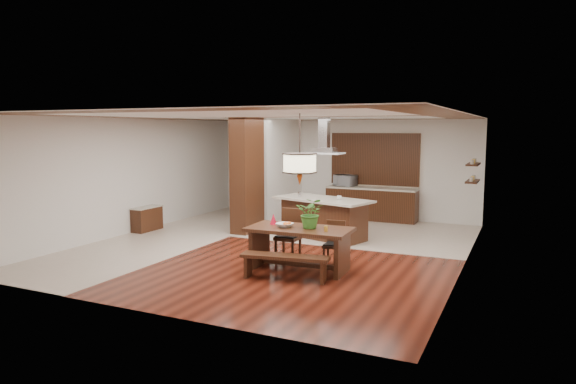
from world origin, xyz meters
The scene contains 25 objects.
room_shell centered at (0.00, 0.00, 2.06)m, with size 9.00×9.04×2.92m.
tile_hallway centered at (-2.75, 0.00, 0.01)m, with size 2.50×9.00×0.01m, color beige.
tile_kitchen centered at (1.25, 2.50, 0.01)m, with size 5.50×4.00×0.01m, color beige.
soffit_band centered at (0.00, 0.00, 2.88)m, with size 8.00×9.00×0.02m, color #3F220F.
partition_pier centered at (-1.40, 1.20, 1.45)m, with size 0.45×1.00×2.90m, color black.
partition_stub centered at (-1.40, 3.30, 1.45)m, with size 0.18×2.40×2.90m, color silver.
hallway_console centered at (-3.81, 0.20, 0.32)m, with size 0.37×0.88×0.63m, color black.
hallway_doorway centered at (-2.70, 4.40, 1.05)m, with size 1.10×0.20×2.10m, color black.
rear_counter centered at (1.00, 4.20, 0.48)m, with size 2.60×0.62×0.95m.
kitchen_window centered at (1.00, 4.46, 1.75)m, with size 2.60×0.08×1.50m, color #94572C.
shelf_lower centered at (3.87, 2.60, 1.40)m, with size 0.26×0.90×0.04m, color black.
shelf_upper centered at (3.87, 2.60, 1.80)m, with size 0.26×0.90×0.04m, color black.
dining_table centered at (1.24, -1.51, 0.59)m, with size 1.95×1.03×0.80m.
dining_bench centered at (1.26, -2.20, 0.22)m, with size 1.56×0.34×0.44m, color black, non-canonical shape.
dining_chair_left centered at (0.74, -0.94, 0.51)m, with size 0.45×0.45×1.02m, color black, non-canonical shape.
dining_chair_right centered at (1.70, -0.90, 0.42)m, with size 0.37×0.37×0.85m, color black, non-canonical shape.
pendant_lantern centered at (1.24, -1.51, 2.25)m, with size 0.64×0.64×1.31m, color beige, non-canonical shape.
foliage_plant centered at (1.45, -1.47, 1.09)m, with size 0.52×0.45×0.57m, color #347426.
fruit_bowl centered at (0.96, -1.57, 0.84)m, with size 0.31×0.31×0.08m, color #B7AFA0.
napkin_cone centered at (0.65, -1.41, 0.90)m, with size 0.13×0.13×0.21m, color red.
gold_ornament centered at (1.80, -1.61, 0.85)m, with size 0.07×0.07×0.10m, color gold.
kitchen_island centered at (0.63, 1.30, 0.50)m, with size 2.56×1.67×0.97m.
range_hood centered at (0.63, 1.31, 2.46)m, with size 0.90×0.55×0.87m, color silver, non-canonical shape.
island_cup centered at (1.05, 1.24, 1.02)m, with size 0.11×0.11×0.09m, color white.
microwave centered at (0.20, 4.19, 1.12)m, with size 0.60×0.41×0.33m, color silver.
Camera 1 is at (4.99, -10.08, 2.62)m, focal length 32.00 mm.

